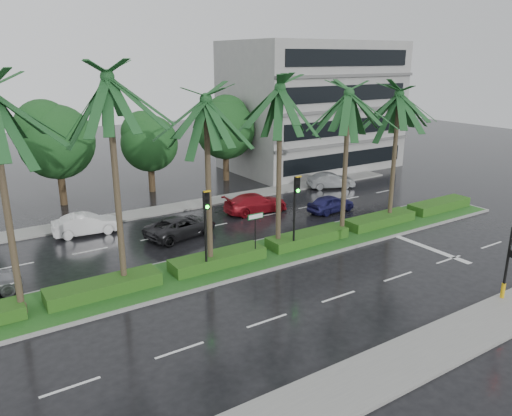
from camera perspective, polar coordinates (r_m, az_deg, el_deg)
ground at (r=27.16m, az=2.28°, el=-6.08°), size 120.00×120.00×0.00m
near_sidewalk at (r=20.65m, az=19.51°, el=-14.88°), size 40.00×2.40×0.12m
far_sidewalk at (r=36.98m, az=-8.56°, el=0.16°), size 40.00×2.00×0.12m
median at (r=27.89m, az=1.08°, el=-5.26°), size 36.00×4.00×0.15m
hedge at (r=27.75m, az=1.09°, el=-4.55°), size 35.20×1.40×0.60m
lane_markings at (r=28.60m, az=7.76°, el=-4.99°), size 34.00×13.06×0.01m
palm_row at (r=25.25m, az=-1.24°, el=11.73°), size 26.30×4.20×10.46m
signal_near at (r=24.67m, az=27.17°, el=-4.21°), size 0.34×0.45×4.36m
signal_median_left at (r=24.38m, az=-5.74°, el=-1.35°), size 0.34×0.42×4.36m
signal_median_right at (r=27.23m, az=4.56°, el=0.64°), size 0.34×0.42×4.36m
street_sign at (r=26.24m, az=-0.06°, el=-1.94°), size 0.95×0.09×2.60m
bg_trees at (r=41.05m, az=-12.06°, el=8.49°), size 33.33×5.41×7.81m
building at (r=49.86m, az=6.37°, el=11.53°), size 16.00×10.00×12.00m
car_white at (r=32.64m, az=-18.80°, el=-1.75°), size 1.86×4.17×1.33m
car_darkgrey at (r=30.92m, az=-8.57°, el=-2.07°), size 3.12×4.98×1.28m
car_red at (r=35.27m, az=-0.03°, el=0.57°), size 2.20×4.77×1.35m
car_blue at (r=35.75m, az=8.55°, el=0.51°), size 1.62×3.69×1.23m
car_grey at (r=42.31m, az=8.56°, el=3.11°), size 2.71×4.12×1.28m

